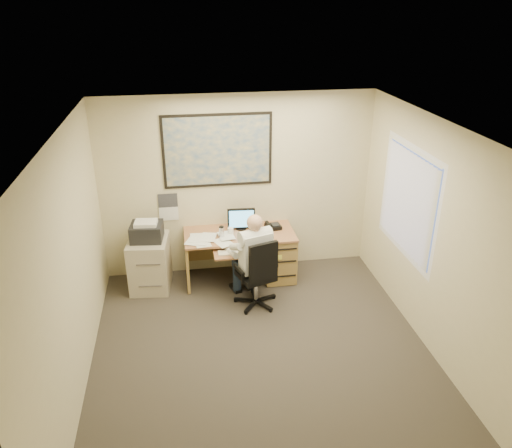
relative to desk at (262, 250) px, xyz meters
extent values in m
cube|color=#353029|center=(-0.30, -1.90, -0.44)|extent=(4.00, 4.50, 0.00)
cube|color=white|center=(-0.30, -1.90, 2.26)|extent=(4.00, 4.50, 0.00)
cube|color=beige|center=(-0.30, 0.35, 0.91)|extent=(4.00, 0.00, 2.70)
cube|color=beige|center=(-0.30, -4.15, 0.91)|extent=(4.00, 0.00, 2.70)
cube|color=beige|center=(-2.30, -1.90, 0.91)|extent=(0.00, 4.50, 2.70)
cube|color=beige|center=(1.70, -1.90, 0.91)|extent=(0.00, 4.50, 2.70)
cube|color=#AD724A|center=(-0.33, -0.02, 0.30)|extent=(1.60, 0.75, 0.03)
cube|color=#B08B48|center=(0.24, -0.02, -0.08)|extent=(0.45, 0.70, 0.70)
cube|color=#B08B48|center=(-1.11, -0.02, -0.08)|extent=(0.04, 0.70, 0.70)
cube|color=#B08B48|center=(-0.33, 0.32, 0.01)|extent=(1.55, 0.03, 0.55)
cylinder|color=black|center=(-0.29, 0.13, 0.32)|extent=(0.16, 0.16, 0.02)
cube|color=black|center=(-0.29, 0.11, 0.49)|extent=(0.41, 0.07, 0.30)
cube|color=#57B5EC|center=(-0.29, 0.08, 0.49)|extent=(0.36, 0.03, 0.26)
cube|color=#AD724A|center=(-0.47, -0.47, 0.22)|extent=(0.55, 0.30, 0.02)
cube|color=beige|center=(-0.47, -0.47, 0.24)|extent=(0.43, 0.14, 0.02)
cube|color=black|center=(0.18, 0.07, 0.34)|extent=(0.24, 0.23, 0.05)
cylinder|color=silver|center=(-0.60, -0.13, 0.39)|extent=(0.07, 0.07, 0.17)
cylinder|color=white|center=(-0.46, -0.04, 0.36)|extent=(0.08, 0.08, 0.11)
cube|color=white|center=(-0.78, -0.02, 0.32)|extent=(0.60, 0.56, 0.02)
cube|color=#1E4C93|center=(-0.58, 0.33, 1.46)|extent=(1.56, 0.03, 1.06)
cube|color=white|center=(-1.33, 0.34, 0.64)|extent=(0.28, 0.01, 0.42)
cube|color=#B9AD95|center=(-1.65, -0.04, -0.06)|extent=(0.61, 0.71, 0.76)
cube|color=black|center=(-1.65, -0.04, 0.44)|extent=(0.47, 0.43, 0.24)
cube|color=white|center=(-1.65, -0.06, 0.59)|extent=(0.33, 0.27, 0.05)
cylinder|color=silver|center=(-0.21, -0.74, -0.20)|extent=(0.06, 0.06, 0.38)
cube|color=black|center=(-0.21, -0.74, 0.01)|extent=(0.55, 0.55, 0.07)
cube|color=black|center=(-0.28, -0.95, 0.33)|extent=(0.40, 0.18, 0.53)
camera|label=1|loc=(-1.14, -6.52, 3.46)|focal=35.00mm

